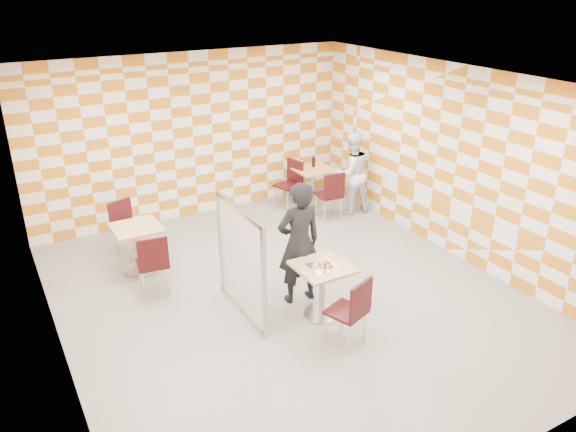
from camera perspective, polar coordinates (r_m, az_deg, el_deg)
The scene contains 15 objects.
room_shell at distance 7.82m, azimuth -1.88°, elevation 3.08°, with size 7.00×7.00×7.00m.
main_table at distance 7.40m, azimuth 3.53°, elevation -6.69°, with size 0.70×0.70×0.75m.
second_table at distance 10.98m, azimuth 2.52°, elevation 3.67°, with size 0.70×0.70×0.75m.
empty_table at distance 8.75m, azimuth -15.00°, elevation -2.48°, with size 0.70×0.70×0.75m.
chair_main_front at distance 6.83m, azimuth 6.61°, elevation -9.24°, with size 0.54×0.55×0.92m.
chair_second_front at distance 10.30m, azimuth 4.42°, elevation 2.46°, with size 0.46×0.46×0.92m.
chair_second_side at distance 10.88m, azimuth 0.33°, elevation 3.70°, with size 0.52×0.51×0.92m.
chair_empty_near at distance 8.05m, azimuth -13.57°, elevation -4.41°, with size 0.47×0.48×0.92m.
chair_empty_far at distance 9.31m, azimuth -16.16°, elevation -0.79°, with size 0.55×0.56×0.92m.
partition at distance 7.30m, azimuth -4.80°, elevation -4.63°, with size 0.08×1.38×1.55m.
man_dark at distance 7.57m, azimuth 1.13°, elevation -2.77°, with size 0.64×0.42×1.74m, color black.
man_white at distance 10.59m, azimuth 6.42°, elevation 4.36°, with size 0.76×0.59×1.57m, color white.
pizza_on_foil at distance 7.26m, azimuth 3.65°, elevation -4.98°, with size 0.40×0.40×0.04m.
sport_bottle at distance 10.89m, azimuth 1.29°, elevation 5.34°, with size 0.06×0.06×0.20m.
soda_bottle at distance 10.96m, azimuth 2.61°, elevation 5.53°, with size 0.07×0.07×0.23m.
Camera 1 is at (-3.40, -5.95, 4.21)m, focal length 35.00 mm.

